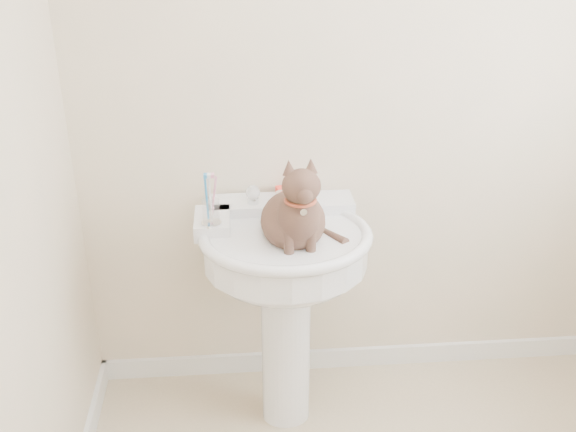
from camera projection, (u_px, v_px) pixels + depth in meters
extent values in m
cube|color=white|center=(355.00, 357.00, 2.98)|extent=(2.20, 0.02, 0.09)
cylinder|color=white|center=(286.00, 349.00, 2.57)|extent=(0.18, 0.18, 0.66)
cylinder|color=white|center=(286.00, 250.00, 2.38)|extent=(0.58, 0.58, 0.13)
ellipsoid|color=white|center=(286.00, 265.00, 2.41)|extent=(0.53, 0.46, 0.21)
torus|color=white|center=(286.00, 235.00, 2.35)|extent=(0.61, 0.61, 0.04)
cube|color=white|center=(281.00, 206.00, 2.53)|extent=(0.54, 0.15, 0.06)
cube|color=white|center=(212.00, 223.00, 2.41)|extent=(0.13, 0.19, 0.06)
cylinder|color=silver|center=(282.00, 198.00, 2.47)|extent=(0.05, 0.05, 0.05)
cylinder|color=silver|center=(283.00, 197.00, 2.41)|extent=(0.04, 0.04, 0.14)
sphere|color=white|center=(252.00, 192.00, 2.47)|extent=(0.06, 0.06, 0.06)
sphere|color=white|center=(311.00, 190.00, 2.49)|extent=(0.06, 0.06, 0.06)
cube|color=red|center=(289.00, 191.00, 2.56)|extent=(0.10, 0.07, 0.03)
cylinder|color=silver|center=(212.00, 223.00, 2.33)|extent=(0.07, 0.07, 0.01)
cylinder|color=white|center=(211.00, 211.00, 2.31)|extent=(0.06, 0.06, 0.09)
cylinder|color=#2984CC|center=(207.00, 198.00, 2.29)|extent=(0.01, 0.01, 0.17)
cylinder|color=white|center=(210.00, 198.00, 2.29)|extent=(0.01, 0.01, 0.17)
cylinder|color=pink|center=(214.00, 198.00, 2.29)|extent=(0.01, 0.01, 0.17)
ellipsoid|color=brown|center=(294.00, 221.00, 2.31)|extent=(0.22, 0.26, 0.20)
ellipsoid|color=brown|center=(296.00, 215.00, 2.20)|extent=(0.15, 0.14, 0.18)
ellipsoid|color=brown|center=(298.00, 186.00, 2.12)|extent=(0.13, 0.11, 0.11)
cone|color=brown|center=(286.00, 167.00, 2.11)|extent=(0.04, 0.04, 0.05)
cone|color=brown|center=(308.00, 166.00, 2.12)|extent=(0.04, 0.04, 0.05)
cylinder|color=brown|center=(326.00, 234.00, 2.37)|extent=(0.03, 0.03, 0.23)
torus|color=#923921|center=(297.00, 200.00, 2.16)|extent=(0.11, 0.11, 0.01)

